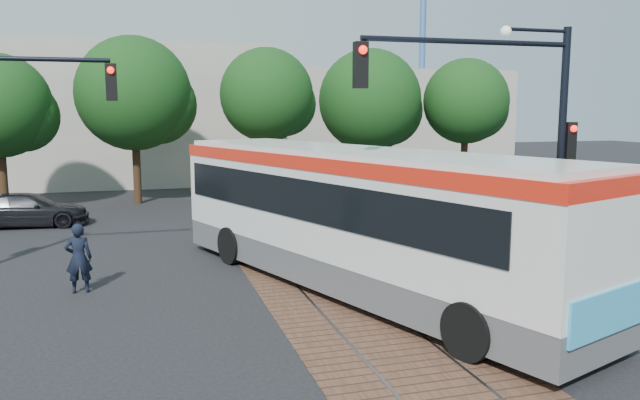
{
  "coord_description": "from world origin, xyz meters",
  "views": [
    {
      "loc": [
        -4.4,
        -13.22,
        4.36
      ],
      "look_at": [
        0.9,
        4.95,
        1.6
      ],
      "focal_mm": 35.0,
      "sensor_mm": 36.0,
      "label": 1
    }
  ],
  "objects_px": {
    "city_bus": "(355,212)",
    "officer": "(79,258)",
    "traffic_island": "(546,280)",
    "parked_car": "(28,210)",
    "signal_pole_main": "(517,118)"
  },
  "relations": [
    {
      "from": "officer",
      "to": "parked_car",
      "type": "bearing_deg",
      "value": -78.41
    },
    {
      "from": "signal_pole_main",
      "to": "parked_car",
      "type": "bearing_deg",
      "value": 133.96
    },
    {
      "from": "parked_car",
      "to": "officer",
      "type": "bearing_deg",
      "value": -161.19
    },
    {
      "from": "traffic_island",
      "to": "signal_pole_main",
      "type": "bearing_deg",
      "value": 174.64
    },
    {
      "from": "city_bus",
      "to": "officer",
      "type": "relative_size",
      "value": 7.65
    },
    {
      "from": "traffic_island",
      "to": "parked_car",
      "type": "bearing_deg",
      "value": 135.91
    },
    {
      "from": "officer",
      "to": "traffic_island",
      "type": "bearing_deg",
      "value": 159.91
    },
    {
      "from": "city_bus",
      "to": "traffic_island",
      "type": "distance_m",
      "value": 4.83
    },
    {
      "from": "traffic_island",
      "to": "officer",
      "type": "relative_size",
      "value": 3.09
    },
    {
      "from": "city_bus",
      "to": "signal_pole_main",
      "type": "height_order",
      "value": "signal_pole_main"
    },
    {
      "from": "city_bus",
      "to": "parked_car",
      "type": "distance_m",
      "value": 14.42
    },
    {
      "from": "city_bus",
      "to": "signal_pole_main",
      "type": "xyz_separation_m",
      "value": [
        3.28,
        -1.61,
        2.25
      ]
    },
    {
      "from": "traffic_island",
      "to": "officer",
      "type": "xyz_separation_m",
      "value": [
        -10.69,
        3.21,
        0.51
      ]
    },
    {
      "from": "traffic_island",
      "to": "signal_pole_main",
      "type": "relative_size",
      "value": 0.87
    },
    {
      "from": "signal_pole_main",
      "to": "city_bus",
      "type": "bearing_deg",
      "value": 153.84
    }
  ]
}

